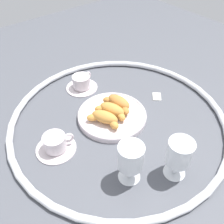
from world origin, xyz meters
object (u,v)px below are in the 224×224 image
object	(u,v)px
pastry_plate	(112,115)
croissant_large	(118,103)
croissant_extra	(104,118)
juice_glass_left	(131,158)
sugar_packet	(157,96)
coffee_cup_near	(82,83)
juice_glass_right	(179,154)
croissant_small	(112,110)
coffee_cup_far	(56,144)

from	to	relation	value
pastry_plate	croissant_large	distance (m)	0.06
pastry_plate	croissant_extra	bearing A→B (deg)	109.65
croissant_large	juice_glass_left	size ratio (longest dim) A/B	0.97
pastry_plate	croissant_extra	size ratio (longest dim) A/B	2.12
croissant_extra	sugar_packet	size ratio (longest dim) A/B	2.47
coffee_cup_near	juice_glass_right	world-z (taller)	juice_glass_right
croissant_extra	croissant_large	bearing A→B (deg)	-70.20
croissant_extra	coffee_cup_near	size ratio (longest dim) A/B	0.91
croissant_small	croissant_extra	world-z (taller)	same
pastry_plate	croissant_extra	xyz separation A→B (m)	(-0.02, 0.05, 0.03)
croissant_extra	coffee_cup_near	world-z (taller)	croissant_extra
croissant_large	coffee_cup_far	size ratio (longest dim) A/B	1.00
pastry_plate	juice_glass_right	distance (m)	0.32
pastry_plate	juice_glass_left	xyz separation A→B (m)	(-0.24, 0.12, 0.08)
croissant_small	juice_glass_right	distance (m)	0.32
coffee_cup_near	croissant_large	bearing A→B (deg)	-173.10
croissant_large	croissant_extra	xyz separation A→B (m)	(-0.03, 0.09, 0.00)
croissant_large	sugar_packet	xyz separation A→B (m)	(-0.04, -0.18, -0.04)
coffee_cup_near	croissant_small	bearing A→B (deg)	174.81
croissant_small	sugar_packet	distance (m)	0.23
croissant_large	coffee_cup_near	bearing A→B (deg)	6.90
croissant_extra	coffee_cup_near	xyz separation A→B (m)	(0.25, -0.07, -0.02)
pastry_plate	croissant_extra	distance (m)	0.06
croissant_extra	juice_glass_left	bearing A→B (deg)	161.14
croissant_small	sugar_packet	world-z (taller)	croissant_small
croissant_small	coffee_cup_near	distance (m)	0.23
juice_glass_left	sugar_packet	distance (m)	0.42
juice_glass_right	pastry_plate	bearing A→B (deg)	-1.12
croissant_small	croissant_extra	distance (m)	0.05
coffee_cup_far	sugar_packet	size ratio (longest dim) A/B	2.72
juice_glass_right	croissant_large	bearing A→B (deg)	-8.67
juice_glass_left	coffee_cup_far	bearing A→B (deg)	26.52
croissant_large	croissant_extra	size ratio (longest dim) A/B	1.10
coffee_cup_near	juice_glass_right	xyz separation A→B (m)	(-0.54, 0.02, 0.07)
croissant_extra	coffee_cup_far	xyz separation A→B (m)	(0.02, 0.19, -0.02)
juice_glass_left	croissant_extra	bearing A→B (deg)	-18.86
coffee_cup_far	croissant_large	bearing A→B (deg)	-86.80
croissant_extra	coffee_cup_near	distance (m)	0.26
croissant_small	coffee_cup_near	bearing A→B (deg)	-5.19
pastry_plate	croissant_small	distance (m)	0.03
croissant_large	croissant_small	distance (m)	0.05
croissant_large	croissant_extra	distance (m)	0.10
croissant_extra	sugar_packet	bearing A→B (deg)	-90.63
sugar_packet	croissant_large	bearing A→B (deg)	122.40
sugar_packet	croissant_extra	bearing A→B (deg)	133.22
coffee_cup_far	juice_glass_left	world-z (taller)	juice_glass_left
croissant_small	croissant_large	bearing A→B (deg)	-70.02
croissant_large	juice_glass_left	xyz separation A→B (m)	(-0.25, 0.17, 0.05)
coffee_cup_near	coffee_cup_far	distance (m)	0.35
pastry_plate	coffee_cup_far	xyz separation A→B (m)	(0.00, 0.24, 0.01)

